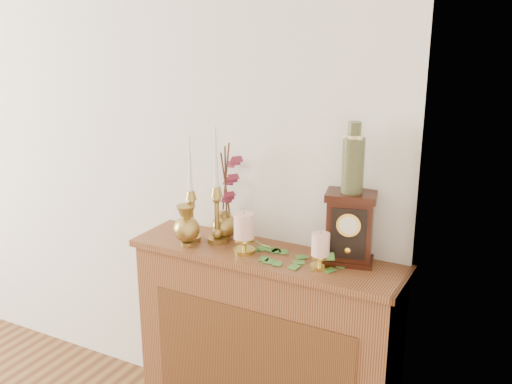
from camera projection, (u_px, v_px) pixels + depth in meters
The scene contains 10 objects.
console_shelf at pixel (265, 351), 2.76m from camera, with size 1.24×0.34×0.93m.
candlestick_left at pixel (191, 208), 2.70m from camera, with size 0.08×0.08×0.49m.
candlestick_center at pixel (217, 206), 2.67m from camera, with size 0.09×0.09×0.54m.
bud_vase at pixel (187, 226), 2.66m from camera, with size 0.12×0.12×0.19m.
ginger_jar at pixel (230, 194), 2.74m from camera, with size 0.19×0.20×0.46m.
pillar_candle_left at pixel (244, 231), 2.58m from camera, with size 0.10×0.10×0.19m.
pillar_candle_right at pixel (320, 249), 2.43m from camera, with size 0.08×0.08×0.16m.
ivy_garland at pixel (281, 258), 2.53m from camera, with size 0.48×0.19×0.08m.
mantel_clock at pixel (350, 229), 2.47m from camera, with size 0.23×0.19×0.31m.
ceramic_vase at pixel (353, 161), 2.39m from camera, with size 0.09×0.09×0.29m.
Camera 1 is at (2.50, -0.06, 1.95)m, focal length 42.00 mm.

